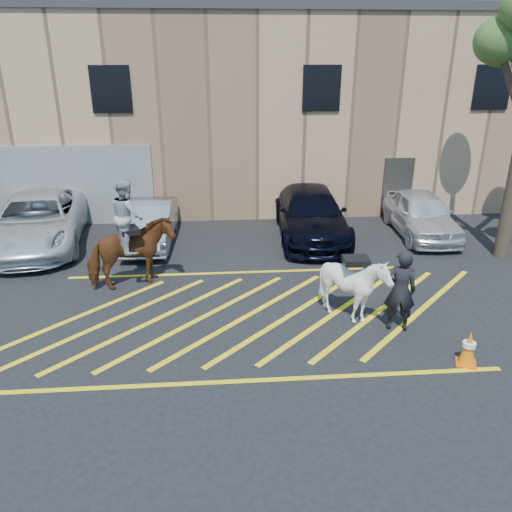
{
  "coord_description": "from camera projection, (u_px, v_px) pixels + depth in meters",
  "views": [
    {
      "loc": [
        -0.62,
        -10.54,
        5.67
      ],
      "look_at": [
        0.24,
        0.2,
        1.3
      ],
      "focal_mm": 35.0,
      "sensor_mm": 36.0,
      "label": 1
    }
  ],
  "objects": [
    {
      "name": "ground",
      "position": [
        247.0,
        310.0,
        11.91
      ],
      "size": [
        90.0,
        90.0,
        0.0
      ],
      "primitive_type": "plane",
      "color": "black",
      "rests_on": "ground"
    },
    {
      "name": "car_white_pickup",
      "position": [
        38.0,
        221.0,
        15.72
      ],
      "size": [
        3.36,
        6.03,
        1.59
      ],
      "primitive_type": "imported",
      "rotation": [
        0.0,
        0.0,
        0.13
      ],
      "color": "silver",
      "rests_on": "ground"
    },
    {
      "name": "car_silver_sedan",
      "position": [
        150.0,
        223.0,
        15.92
      ],
      "size": [
        1.49,
        4.04,
        1.32
      ],
      "primitive_type": "imported",
      "rotation": [
        0.0,
        0.0,
        -0.02
      ],
      "color": "#9296A0",
      "rests_on": "ground"
    },
    {
      "name": "car_blue_suv",
      "position": [
        311.0,
        214.0,
        16.52
      ],
      "size": [
        2.41,
        5.4,
        1.54
      ],
      "primitive_type": "imported",
      "rotation": [
        0.0,
        0.0,
        -0.05
      ],
      "color": "black",
      "rests_on": "ground"
    },
    {
      "name": "car_white_suv",
      "position": [
        421.0,
        214.0,
        16.65
      ],
      "size": [
        1.9,
        4.3,
        1.44
      ],
      "primitive_type": "imported",
      "rotation": [
        0.0,
        0.0,
        -0.05
      ],
      "color": "silver",
      "rests_on": "ground"
    },
    {
      "name": "handler",
      "position": [
        400.0,
        291.0,
        10.76
      ],
      "size": [
        0.76,
        0.57,
        1.87
      ],
      "primitive_type": "imported",
      "rotation": [
        0.0,
        0.0,
        2.94
      ],
      "color": "black",
      "rests_on": "ground"
    },
    {
      "name": "warehouse",
      "position": [
        229.0,
        104.0,
        21.62
      ],
      "size": [
        32.42,
        10.2,
        7.3
      ],
      "color": "tan",
      "rests_on": "ground"
    },
    {
      "name": "hatching_zone",
      "position": [
        248.0,
        316.0,
        11.64
      ],
      "size": [
        12.6,
        5.12,
        0.01
      ],
      "color": "yellow",
      "rests_on": "ground"
    },
    {
      "name": "mounted_bay",
      "position": [
        130.0,
        245.0,
        12.71
      ],
      "size": [
        2.38,
        1.78,
        2.87
      ],
      "color": "brown",
      "rests_on": "ground"
    },
    {
      "name": "saddled_white",
      "position": [
        354.0,
        287.0,
        11.18
      ],
      "size": [
        1.37,
        1.53,
        1.64
      ],
      "color": "white",
      "rests_on": "ground"
    },
    {
      "name": "traffic_cone",
      "position": [
        469.0,
        348.0,
        9.7
      ],
      "size": [
        0.5,
        0.5,
        0.73
      ],
      "color": "#F7500A",
      "rests_on": "ground"
    }
  ]
}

